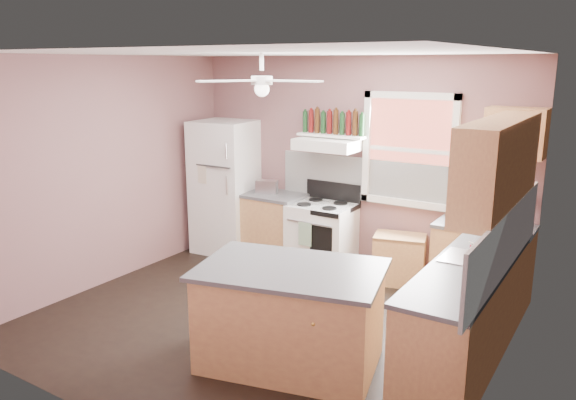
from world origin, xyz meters
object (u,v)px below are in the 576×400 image
Objects in this scene: cart at (399,259)px; island at (291,318)px; toaster at (267,187)px; stove at (322,237)px; refrigerator at (226,187)px.

cart is 0.40× the size of island.
stove is at bearing -20.10° from toaster.
cart is (2.55, 0.12, -0.62)m from refrigerator.
island is (0.91, -2.22, 0.00)m from stove.
refrigerator is 3.06× the size of cart.
stove is (0.85, 0.00, -0.56)m from toaster.
stove is 0.58× the size of island.
toaster is 2.00m from cart.
refrigerator is at bearing 167.63° from cart.
stove is 1.43× the size of cart.
stove reaches higher than cart.
cart is at bearing 73.40° from island.
refrigerator is at bearing 163.35° from toaster.
toaster reaches higher than cart.
island is at bearing -69.91° from stove.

